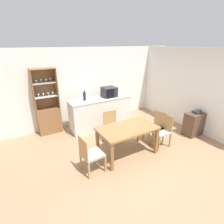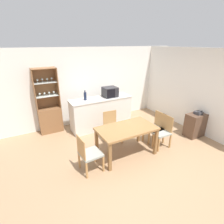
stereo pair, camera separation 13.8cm
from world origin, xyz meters
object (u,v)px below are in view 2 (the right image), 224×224
dining_chair_side_left_near (89,154)px  dining_chair_side_right_near (162,131)px  dining_chair_side_right_far (155,128)px  microwave (110,92)px  dining_table (127,131)px  dining_chair_head_far (112,127)px  wine_bottle (85,96)px  telephone (199,113)px  side_cabinet (195,125)px  display_cabinet (50,114)px

dining_chair_side_left_near → dining_chair_side_right_near: (2.11, 0.00, 0.00)m
dining_chair_side_right_far → microwave: (-0.60, 1.59, 0.74)m
dining_table → microwave: 1.85m
dining_chair_head_far → wine_bottle: size_ratio=2.85×
dining_chair_side_left_near → dining_chair_side_right_far: size_ratio=1.00×
dining_chair_side_right_far → telephone: dining_chair_side_right_far is taller
microwave → telephone: (1.93, -1.92, -0.43)m
side_cabinet → dining_chair_side_left_near: bearing=178.9°
dining_table → microwave: bearing=75.1°
side_cabinet → display_cabinet: bearing=147.4°
dining_chair_side_right_far → dining_chair_head_far: 1.22m
microwave → wine_bottle: (-0.85, 0.04, -0.03)m
dining_table → side_cabinet: size_ratio=2.02×
dining_chair_side_right_near → dining_chair_side_right_far: same height
side_cabinet → telephone: bearing=-20.1°
dining_chair_side_right_far → wine_bottle: size_ratio=2.85×
microwave → dining_chair_head_far: bearing=-115.2°
dining_chair_side_right_far → microwave: size_ratio=1.96×
dining_chair_side_right_far → side_cabinet: 1.34m
display_cabinet → dining_chair_head_far: 2.06m
telephone → side_cabinet: bearing=159.9°
display_cabinet → dining_chair_side_right_near: 3.42m
microwave → wine_bottle: 0.85m
telephone → dining_chair_side_right_near: bearing=176.6°
dining_table → dining_chair_head_far: dining_chair_head_far is taller
display_cabinet → wine_bottle: size_ratio=6.54×
dining_table → dining_chair_side_right_far: (1.06, 0.13, -0.22)m
dining_chair_side_right_near → microwave: size_ratio=1.96×
display_cabinet → telephone: 4.53m
dining_table → dining_chair_side_right_near: (1.06, -0.13, -0.22)m
dining_chair_head_far → wine_bottle: wine_bottle is taller
dining_chair_head_far → wine_bottle: (-0.39, 1.00, 0.71)m
display_cabinet → microwave: display_cabinet is taller
side_cabinet → dining_chair_side_right_near: bearing=177.1°
dining_chair_side_right_near → telephone: bearing=-91.4°
microwave → telephone: bearing=-44.9°
dining_chair_head_far → side_cabinet: (2.35, -0.94, -0.09)m
microwave → side_cabinet: size_ratio=0.63×
dining_chair_side_right_near → dining_chair_head_far: bearing=52.1°
display_cabinet → dining_chair_side_right_near: size_ratio=2.30×
display_cabinet → dining_chair_head_far: display_cabinet is taller
display_cabinet → dining_chair_head_far: size_ratio=2.30×
microwave → dining_chair_side_left_near: bearing=-129.4°
dining_chair_side_right_far → dining_chair_head_far: same height
dining_chair_side_right_near → wine_bottle: bearing=39.4°
dining_chair_head_far → microwave: bearing=-110.6°
dining_table → dining_chair_head_far: (0.00, 0.75, -0.22)m
display_cabinet → dining_chair_side_right_far: display_cabinet is taller
dining_table → dining_chair_side_right_far: bearing=6.8°
dining_chair_side_left_near → dining_chair_head_far: bearing=125.8°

